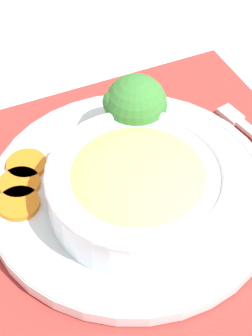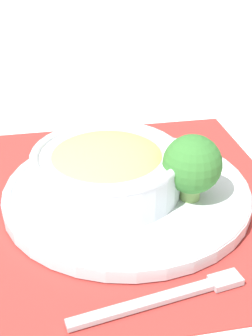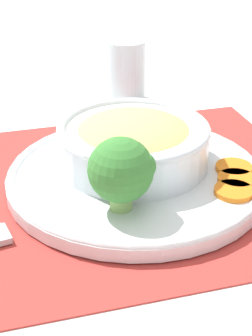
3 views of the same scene
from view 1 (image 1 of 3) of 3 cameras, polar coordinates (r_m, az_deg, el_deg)
The scene contains 8 objects.
ground_plane at distance 0.63m, azimuth 0.54°, elevation -3.14°, with size 4.00×4.00×0.00m, color white.
placemat at distance 0.63m, azimuth 0.54°, elevation -3.02°, with size 0.48×0.44×0.00m.
plate at distance 0.62m, azimuth 0.54°, elevation -2.24°, with size 0.32×0.32×0.02m.
bowl at distance 0.58m, azimuth 1.19°, elevation -1.70°, with size 0.19×0.19×0.06m.
broccoli_floret at distance 0.64m, azimuth 0.94°, elevation 6.38°, with size 0.07×0.07×0.08m.
carrot_slice_near at distance 0.65m, azimuth -10.08°, elevation 0.37°, with size 0.05×0.05×0.01m.
carrot_slice_middle at distance 0.63m, azimuth -10.76°, elevation -1.53°, with size 0.05×0.05×0.01m.
carrot_slice_far at distance 0.61m, azimuth -10.85°, elevation -3.56°, with size 0.05×0.05×0.01m.
Camera 1 is at (-0.20, -0.35, 0.49)m, focal length 60.00 mm.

